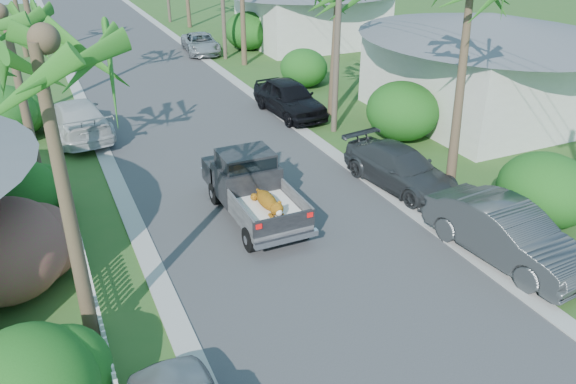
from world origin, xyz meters
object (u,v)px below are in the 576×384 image
palm_l_b (3,13)px  parked_car_rm (400,168)px  parked_car_rn (506,233)px  parked_car_rf (289,98)px  pickup_truck (250,184)px  palm_l_a (34,43)px  parked_car_lf (76,119)px  house_right_near (483,70)px  house_right_far (311,14)px  utility_pole_b (338,27)px  parked_car_rd (201,44)px

palm_l_b → parked_car_rm: bearing=-22.8°
parked_car_rn → parked_car_rf: bearing=85.3°
pickup_truck → palm_l_a: palm_l_a is taller
parked_car_lf → house_right_near: 18.77m
parked_car_rm → parked_car_lf: size_ratio=0.86×
palm_l_a → parked_car_rn: bearing=-5.7°
parked_car_rm → house_right_near: house_right_near is taller
parked_car_rn → house_right_far: size_ratio=0.55×
parked_car_lf → utility_pole_b: 11.98m
pickup_truck → palm_l_b: 9.22m
parked_car_lf → house_right_far: (18.00, 12.88, 1.30)m
pickup_truck → parked_car_lf: size_ratio=0.90×
pickup_truck → parked_car_lf: pickup_truck is taller
palm_l_b → utility_pole_b: utility_pole_b is taller
pickup_truck → house_right_near: 14.37m
utility_pole_b → parked_car_rm: bearing=-95.8°
palm_l_b → house_right_far: 27.06m
parked_car_rm → house_right_near: (8.00, 4.95, 1.52)m
parked_car_rn → parked_car_rf: (-0.29, 14.01, 0.02)m
pickup_truck → parked_car_rd: bearing=77.1°
palm_l_b → house_right_near: palm_l_b is taller
house_right_far → parked_car_rd: bearing=178.2°
parked_car_lf → palm_l_a: palm_l_a is taller
house_right_near → parked_car_rf: bearing=154.9°
parked_car_rm → palm_l_a: (-11.20, -4.05, 6.23)m
house_right_near → parked_car_rn: bearing=-128.3°
parked_car_lf → utility_pole_b: bearing=152.3°
parked_car_rn → house_right_near: house_right_near is taller
parked_car_rf → parked_car_rd: bearing=87.4°
pickup_truck → palm_l_a: (-5.60, -4.51, 5.92)m
palm_l_a → palm_l_b: 9.05m
utility_pole_b → parked_car_rf: bearing=107.1°
parked_car_lf → parked_car_rn: bearing=116.8°
pickup_truck → parked_car_rd: size_ratio=1.08×
parked_car_rf → parked_car_rd: size_ratio=1.05×
pickup_truck → parked_car_rn: (5.60, -5.62, -0.19)m
palm_l_b → utility_pole_b: bearing=4.6°
parked_car_lf → palm_l_b: size_ratio=0.76×
house_right_far → palm_l_b: bearing=-137.7°
parked_car_rf → utility_pole_b: utility_pole_b is taller
parked_car_lf → utility_pole_b: utility_pole_b is taller
palm_l_a → utility_pole_b: (11.80, 10.00, -2.33)m
parked_car_rf → utility_pole_b: 4.83m
parked_car_rn → parked_car_lf: 18.22m
palm_l_b → palm_l_a: bearing=-86.2°
parked_car_rn → parked_car_rf: 14.01m
parked_car_rm → parked_car_rf: parked_car_rf is taller
pickup_truck → parked_car_rn: bearing=-45.1°
parked_car_rn → palm_l_b: 16.43m
parked_car_rn → parked_car_rm: bearing=84.1°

